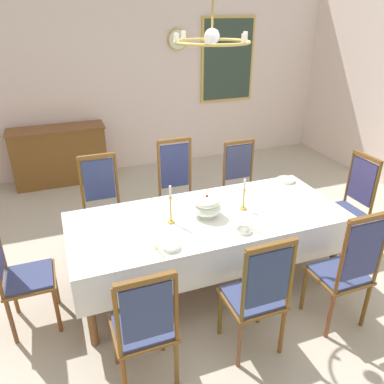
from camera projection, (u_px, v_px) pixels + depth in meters
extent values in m
cube|color=#BDB29F|center=(201.00, 272.00, 4.11)|extent=(7.07, 6.44, 0.04)
cube|color=silver|center=(128.00, 79.00, 6.19)|extent=(7.07, 0.08, 3.00)
cylinder|color=brown|center=(90.00, 310.00, 3.05)|extent=(0.07, 0.07, 0.74)
cylinder|color=brown|center=(335.00, 250.00, 3.81)|extent=(0.07, 0.07, 0.74)
cylinder|color=brown|center=(79.00, 251.00, 3.79)|extent=(0.07, 0.07, 0.74)
cylinder|color=brown|center=(286.00, 211.00, 4.55)|extent=(0.07, 0.07, 0.74)
cube|color=brown|center=(208.00, 222.00, 3.65)|extent=(2.48, 0.96, 0.08)
cube|color=brown|center=(208.00, 217.00, 3.63)|extent=(2.60, 1.08, 0.03)
cube|color=white|center=(208.00, 216.00, 3.62)|extent=(2.62, 1.10, 0.00)
cube|color=white|center=(232.00, 263.00, 3.25)|extent=(2.62, 0.00, 0.36)
cube|color=white|center=(189.00, 207.00, 4.16)|extent=(2.62, 0.00, 0.36)
cube|color=white|center=(69.00, 260.00, 3.29)|extent=(0.00, 1.10, 0.36)
cube|color=white|center=(319.00, 210.00, 4.11)|extent=(0.00, 1.10, 0.36)
cylinder|color=brown|center=(115.00, 342.00, 2.94)|extent=(0.04, 0.04, 0.46)
cylinder|color=brown|center=(162.00, 329.00, 3.06)|extent=(0.04, 0.04, 0.46)
cylinder|color=brown|center=(124.00, 380.00, 2.63)|extent=(0.04, 0.04, 0.46)
cylinder|color=brown|center=(177.00, 364.00, 2.75)|extent=(0.04, 0.04, 0.46)
cube|color=brown|center=(143.00, 328.00, 2.74)|extent=(0.44, 0.42, 0.03)
cube|color=navy|center=(143.00, 326.00, 2.73)|extent=(0.40, 0.38, 0.02)
cylinder|color=brown|center=(117.00, 323.00, 2.39)|extent=(0.03, 0.03, 0.57)
cylinder|color=brown|center=(176.00, 308.00, 2.51)|extent=(0.03, 0.03, 0.57)
cube|color=#38446B|center=(147.00, 312.00, 2.44)|extent=(0.34, 0.02, 0.43)
cube|color=brown|center=(145.00, 281.00, 2.32)|extent=(0.40, 0.04, 0.04)
cylinder|color=brown|center=(127.00, 239.00, 4.23)|extent=(0.04, 0.04, 0.46)
cylinder|color=brown|center=(92.00, 246.00, 4.11)|extent=(0.04, 0.04, 0.46)
cylinder|color=brown|center=(120.00, 224.00, 4.53)|extent=(0.04, 0.04, 0.46)
cylinder|color=brown|center=(88.00, 230.00, 4.41)|extent=(0.04, 0.04, 0.46)
cube|color=brown|center=(105.00, 216.00, 4.22)|extent=(0.44, 0.42, 0.03)
cube|color=navy|center=(105.00, 214.00, 4.21)|extent=(0.40, 0.38, 0.02)
cylinder|color=brown|center=(117.00, 180.00, 4.30)|extent=(0.03, 0.03, 0.62)
cylinder|color=brown|center=(81.00, 185.00, 4.17)|extent=(0.03, 0.03, 0.62)
cube|color=navy|center=(99.00, 180.00, 4.22)|extent=(0.34, 0.02, 0.47)
cube|color=brown|center=(96.00, 156.00, 4.10)|extent=(0.40, 0.04, 0.04)
cylinder|color=brown|center=(220.00, 313.00, 3.22)|extent=(0.04, 0.04, 0.46)
cylinder|color=brown|center=(260.00, 302.00, 3.34)|extent=(0.04, 0.04, 0.46)
cylinder|color=brown|center=(239.00, 344.00, 2.91)|extent=(0.04, 0.04, 0.46)
cylinder|color=brown|center=(282.00, 331.00, 3.03)|extent=(0.04, 0.04, 0.46)
cube|color=brown|center=(252.00, 299.00, 3.02)|extent=(0.44, 0.42, 0.03)
cube|color=navy|center=(252.00, 296.00, 3.01)|extent=(0.40, 0.38, 0.02)
cylinder|color=brown|center=(244.00, 288.00, 2.66)|extent=(0.03, 0.03, 0.61)
cylinder|color=brown|center=(291.00, 276.00, 2.78)|extent=(0.03, 0.03, 0.61)
cube|color=navy|center=(269.00, 278.00, 2.71)|extent=(0.34, 0.02, 0.46)
cube|color=brown|center=(272.00, 246.00, 2.59)|extent=(0.40, 0.04, 0.04)
cylinder|color=brown|center=(201.00, 225.00, 4.51)|extent=(0.04, 0.04, 0.46)
cylinder|color=brown|center=(170.00, 231.00, 4.39)|extent=(0.04, 0.04, 0.46)
cylinder|color=brown|center=(190.00, 211.00, 4.81)|extent=(0.04, 0.04, 0.46)
cylinder|color=brown|center=(161.00, 216.00, 4.69)|extent=(0.04, 0.04, 0.46)
cube|color=brown|center=(180.00, 203.00, 4.50)|extent=(0.44, 0.42, 0.03)
cube|color=navy|center=(180.00, 201.00, 4.49)|extent=(0.40, 0.38, 0.02)
cylinder|color=brown|center=(190.00, 167.00, 4.56)|extent=(0.03, 0.03, 0.70)
cylinder|color=brown|center=(159.00, 171.00, 4.44)|extent=(0.03, 0.03, 0.70)
cube|color=navy|center=(175.00, 166.00, 4.48)|extent=(0.34, 0.02, 0.53)
cube|color=brown|center=(174.00, 140.00, 4.34)|extent=(0.40, 0.04, 0.04)
cylinder|color=brown|center=(304.00, 289.00, 3.48)|extent=(0.04, 0.04, 0.46)
cylinder|color=brown|center=(338.00, 280.00, 3.60)|extent=(0.04, 0.04, 0.46)
cylinder|color=brown|center=(330.00, 316.00, 3.18)|extent=(0.04, 0.04, 0.46)
cylinder|color=brown|center=(366.00, 305.00, 3.30)|extent=(0.04, 0.04, 0.46)
cube|color=brown|center=(338.00, 275.00, 3.28)|extent=(0.44, 0.42, 0.03)
cube|color=navy|center=(339.00, 273.00, 3.27)|extent=(0.40, 0.38, 0.02)
cylinder|color=brown|center=(342.00, 260.00, 2.91)|extent=(0.03, 0.03, 0.66)
cylinder|color=brown|center=(382.00, 249.00, 3.03)|extent=(0.03, 0.03, 0.66)
cube|color=#393E6E|center=(363.00, 251.00, 2.96)|extent=(0.34, 0.02, 0.50)
cube|color=brown|center=(371.00, 218.00, 2.83)|extent=(0.40, 0.04, 0.04)
cylinder|color=brown|center=(263.00, 213.00, 4.78)|extent=(0.04, 0.04, 0.46)
cylinder|color=brown|center=(236.00, 218.00, 4.66)|extent=(0.04, 0.04, 0.46)
cylinder|color=brown|center=(249.00, 201.00, 5.08)|extent=(0.04, 0.04, 0.46)
cylinder|color=brown|center=(223.00, 205.00, 4.96)|extent=(0.04, 0.04, 0.46)
cube|color=brown|center=(244.00, 192.00, 4.76)|extent=(0.44, 0.42, 0.03)
cube|color=navy|center=(244.00, 190.00, 4.75)|extent=(0.40, 0.38, 0.02)
cylinder|color=brown|center=(252.00, 162.00, 4.85)|extent=(0.03, 0.03, 0.58)
cylinder|color=brown|center=(224.00, 166.00, 4.73)|extent=(0.03, 0.03, 0.58)
cube|color=#3C4163|center=(238.00, 162.00, 4.78)|extent=(0.34, 0.02, 0.44)
cube|color=brown|center=(240.00, 142.00, 4.66)|extent=(0.40, 0.04, 0.04)
cylinder|color=brown|center=(55.00, 283.00, 3.56)|extent=(0.04, 0.04, 0.46)
cylinder|color=brown|center=(57.00, 311.00, 3.24)|extent=(0.04, 0.04, 0.46)
cylinder|color=brown|center=(14.00, 292.00, 3.44)|extent=(0.04, 0.04, 0.46)
cylinder|color=brown|center=(11.00, 322.00, 3.12)|extent=(0.04, 0.04, 0.46)
cube|color=brown|center=(30.00, 279.00, 3.23)|extent=(0.42, 0.44, 0.03)
cube|color=navy|center=(29.00, 277.00, 3.22)|extent=(0.38, 0.40, 0.02)
cylinder|color=brown|center=(337.00, 243.00, 4.16)|extent=(0.04, 0.04, 0.46)
cylinder|color=brown|center=(315.00, 227.00, 4.48)|extent=(0.04, 0.04, 0.46)
cylinder|color=brown|center=(363.00, 237.00, 4.27)|extent=(0.04, 0.04, 0.46)
cylinder|color=brown|center=(340.00, 221.00, 4.59)|extent=(0.04, 0.04, 0.46)
cube|color=brown|center=(342.00, 213.00, 4.27)|extent=(0.42, 0.44, 0.03)
cube|color=navy|center=(343.00, 211.00, 4.26)|extent=(0.38, 0.40, 0.02)
cylinder|color=brown|center=(375.00, 191.00, 4.02)|extent=(0.03, 0.03, 0.64)
cylinder|color=brown|center=(349.00, 177.00, 4.35)|extent=(0.03, 0.03, 0.64)
cube|color=#3C396A|center=(362.00, 181.00, 4.17)|extent=(0.02, 0.34, 0.48)
cube|color=brown|center=(367.00, 157.00, 4.04)|extent=(0.04, 0.40, 0.04)
cylinder|color=white|center=(206.00, 215.00, 3.61)|extent=(0.15, 0.15, 0.02)
ellipsoid|color=white|center=(207.00, 208.00, 3.58)|extent=(0.28, 0.28, 0.13)
ellipsoid|color=white|center=(207.00, 201.00, 3.55)|extent=(0.25, 0.25, 0.10)
sphere|color=maroon|center=(207.00, 196.00, 3.52)|extent=(0.03, 0.03, 0.03)
cylinder|color=gold|center=(171.00, 222.00, 3.50)|extent=(0.07, 0.07, 0.02)
cylinder|color=gold|center=(171.00, 209.00, 3.44)|extent=(0.02, 0.02, 0.24)
cone|color=gold|center=(170.00, 197.00, 3.39)|extent=(0.04, 0.04, 0.02)
cylinder|color=silver|center=(170.00, 191.00, 3.36)|extent=(0.02, 0.02, 0.10)
cylinder|color=gold|center=(243.00, 208.00, 3.73)|extent=(0.07, 0.07, 0.02)
cylinder|color=gold|center=(244.00, 199.00, 3.69)|extent=(0.02, 0.02, 0.19)
cone|color=gold|center=(244.00, 190.00, 3.65)|extent=(0.04, 0.04, 0.02)
cylinder|color=silver|center=(245.00, 184.00, 3.62)|extent=(0.02, 0.02, 0.10)
cylinder|color=white|center=(171.00, 247.00, 3.12)|extent=(0.15, 0.15, 0.03)
cylinder|color=white|center=(171.00, 246.00, 3.12)|extent=(0.13, 0.13, 0.02)
torus|color=maroon|center=(171.00, 246.00, 3.11)|extent=(0.15, 0.15, 0.01)
cylinder|color=white|center=(244.00, 230.00, 3.35)|extent=(0.14, 0.14, 0.03)
cylinder|color=white|center=(244.00, 230.00, 3.35)|extent=(0.12, 0.12, 0.02)
torus|color=maroon|center=(244.00, 229.00, 3.35)|extent=(0.14, 0.14, 0.01)
cylinder|color=white|center=(286.00, 180.00, 4.32)|extent=(0.20, 0.20, 0.04)
cylinder|color=white|center=(286.00, 180.00, 4.32)|extent=(0.16, 0.16, 0.03)
torus|color=maroon|center=(286.00, 179.00, 4.31)|extent=(0.19, 0.19, 0.01)
cube|color=gold|center=(160.00, 253.00, 3.06)|extent=(0.03, 0.14, 0.00)
ellipsoid|color=gold|center=(156.00, 248.00, 3.13)|extent=(0.03, 0.05, 0.01)
cube|color=gold|center=(257.00, 231.00, 3.36)|extent=(0.04, 0.14, 0.00)
ellipsoid|color=gold|center=(250.00, 227.00, 3.42)|extent=(0.03, 0.05, 0.01)
cube|color=brown|center=(60.00, 156.00, 6.00)|extent=(1.40, 0.44, 0.88)
cube|color=brown|center=(56.00, 128.00, 5.80)|extent=(1.44, 0.48, 0.02)
cube|color=brown|center=(81.00, 149.00, 6.30)|extent=(0.59, 0.01, 0.70)
cube|color=brown|center=(36.00, 154.00, 6.07)|extent=(0.59, 0.01, 0.70)
cylinder|color=#D1B251|center=(178.00, 40.00, 6.14)|extent=(0.33, 0.05, 0.33)
cylinder|color=white|center=(178.00, 40.00, 6.12)|extent=(0.29, 0.01, 0.29)
cube|color=black|center=(178.00, 37.00, 6.09)|extent=(0.01, 0.00, 0.08)
cube|color=black|center=(181.00, 40.00, 6.12)|extent=(0.12, 0.00, 0.01)
cube|color=#D1B251|center=(228.00, 60.00, 6.59)|extent=(0.98, 0.04, 1.40)
cube|color=#32453A|center=(228.00, 60.00, 6.57)|extent=(0.90, 0.01, 1.32)
sphere|color=white|center=(212.00, 36.00, 2.93)|extent=(0.12, 0.12, 0.12)
torus|color=gold|center=(212.00, 42.00, 2.95)|extent=(0.60, 0.60, 0.02)
cylinder|color=silver|center=(245.00, 35.00, 3.02)|extent=(0.04, 0.04, 0.06)
cylinder|color=silver|center=(216.00, 34.00, 3.18)|extent=(0.04, 0.04, 0.06)
cylinder|color=silver|center=(184.00, 35.00, 3.09)|extent=(0.04, 0.04, 0.06)
cylinder|color=silver|center=(176.00, 37.00, 2.84)|extent=(0.04, 0.04, 0.06)
cylinder|color=silver|center=(207.00, 39.00, 2.67)|extent=(0.04, 0.04, 0.06)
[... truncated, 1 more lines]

